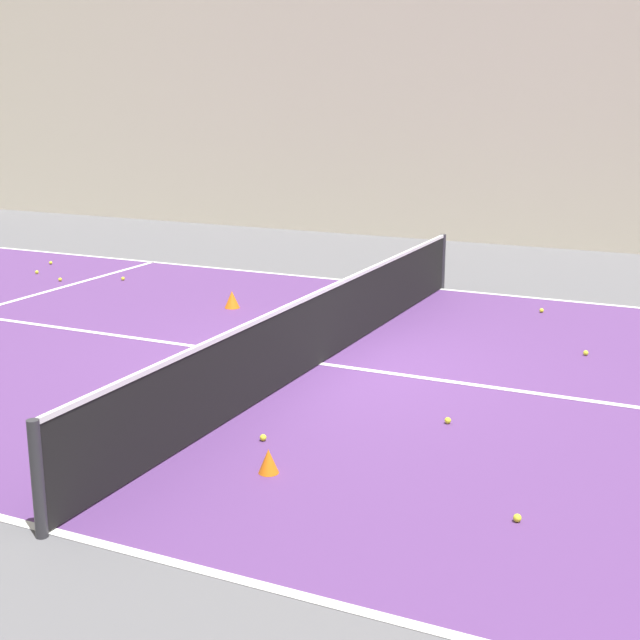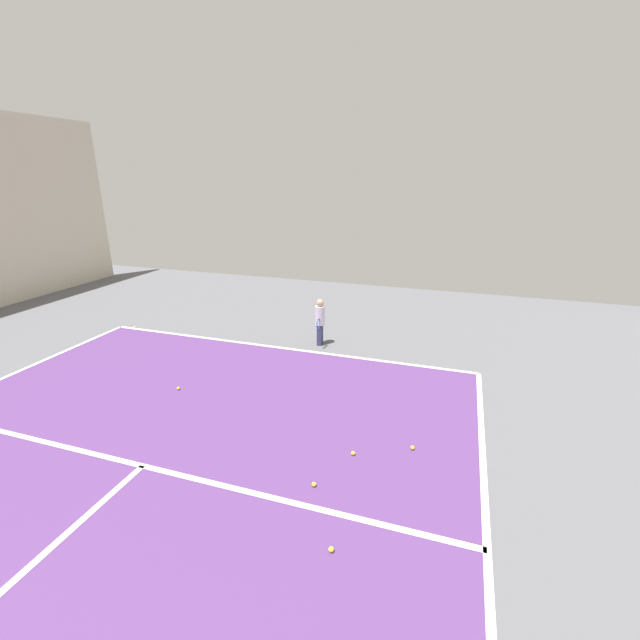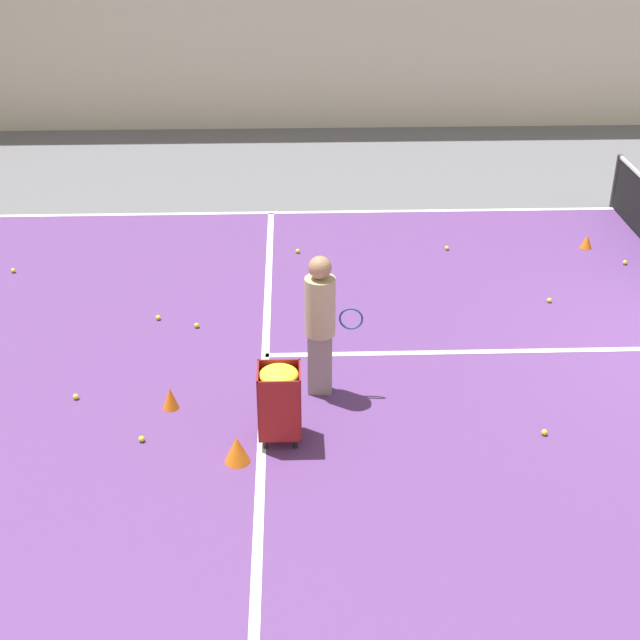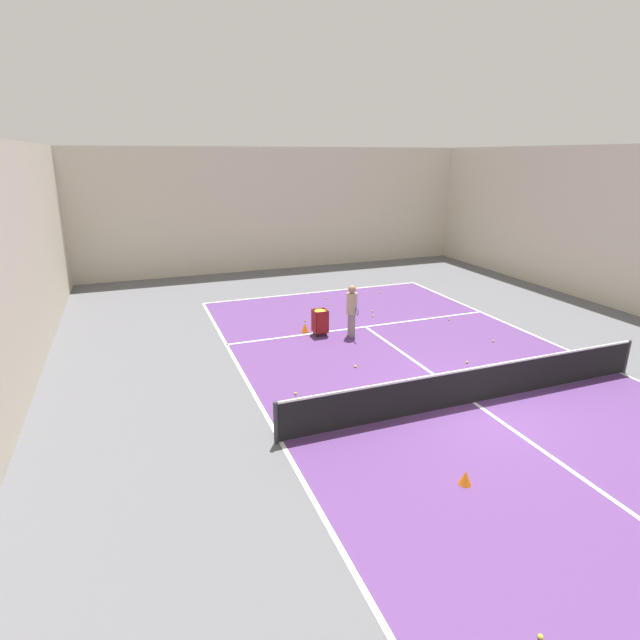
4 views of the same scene
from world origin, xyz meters
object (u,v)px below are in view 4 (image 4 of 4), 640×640
object	(u,v)px
ball_cart	(320,317)
training_cone_1	(546,364)
training_cone_0	(324,318)
coach_at_net	(352,307)
tennis_net	(476,384)

from	to	relation	value
ball_cart	training_cone_1	distance (m)	7.14
training_cone_0	training_cone_1	size ratio (longest dim) A/B	1.18
coach_at_net	ball_cart	world-z (taller)	coach_at_net
coach_at_net	training_cone_0	distance (m)	1.99
tennis_net	coach_at_net	bearing A→B (deg)	98.93
training_cone_0	training_cone_1	distance (m)	7.67
coach_at_net	training_cone_0	size ratio (longest dim) A/B	6.52
tennis_net	training_cone_1	distance (m)	3.46
tennis_net	training_cone_1	bearing A→B (deg)	17.37
ball_cart	training_cone_1	xyz separation A→B (m)	(5.11, -4.96, -0.51)
tennis_net	training_cone_1	xyz separation A→B (m)	(3.29, 1.03, -0.39)
tennis_net	training_cone_0	world-z (taller)	tennis_net
training_cone_1	training_cone_0	bearing A→B (deg)	125.47
tennis_net	training_cone_0	size ratio (longest dim) A/B	37.73
training_cone_0	coach_at_net	bearing A→B (deg)	-80.33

